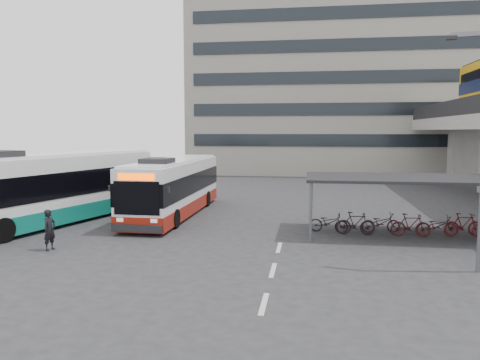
# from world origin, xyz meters

# --- Properties ---
(ground) EXTENTS (120.00, 120.00, 0.00)m
(ground) POSITION_xyz_m (0.00, 0.00, 0.00)
(ground) COLOR #28282B
(ground) RESTS_ON ground
(bike_shelter) EXTENTS (10.00, 4.00, 2.54)m
(bike_shelter) POSITION_xyz_m (8.47, 3.00, 1.30)
(bike_shelter) COLOR #595B60
(bike_shelter) RESTS_ON ground
(office_block) EXTENTS (30.00, 15.00, 25.00)m
(office_block) POSITION_xyz_m (6.00, 36.00, 12.50)
(office_block) COLOR gray
(office_block) RESTS_ON ground
(road_markings) EXTENTS (0.15, 7.60, 0.01)m
(road_markings) POSITION_xyz_m (2.50, -3.00, 0.01)
(road_markings) COLOR beige
(road_markings) RESTS_ON ground
(bus_main) EXTENTS (2.47, 10.89, 3.21)m
(bus_main) POSITION_xyz_m (-3.56, 6.35, 1.49)
(bus_main) COLOR white
(bus_main) RESTS_ON ground
(bus_teal) EXTENTS (5.95, 12.66, 3.67)m
(bus_teal) POSITION_xyz_m (-8.71, 3.25, 1.70)
(bus_teal) COLOR white
(bus_teal) RESTS_ON ground
(pedestrian) EXTENTS (0.48, 0.63, 1.56)m
(pedestrian) POSITION_xyz_m (-6.06, -1.67, 0.78)
(pedestrian) COLOR black
(pedestrian) RESTS_ON ground
(sign_totem_north) EXTENTS (0.55, 0.26, 2.57)m
(sign_totem_north) POSITION_xyz_m (-11.41, 9.24, 1.32)
(sign_totem_north) COLOR maroon
(sign_totem_north) RESTS_ON ground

